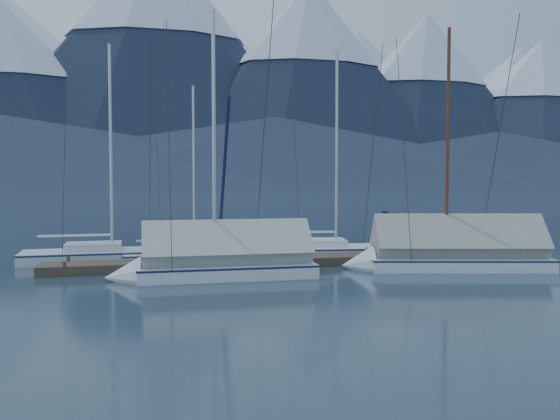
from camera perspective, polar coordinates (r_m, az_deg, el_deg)
The scene contains 10 objects.
ground at distance 21.65m, azimuth 1.31°, elevation -6.09°, with size 1000.00×1000.00×0.00m, color #162633.
mountain_range at distance 395.04m, azimuth -12.93°, elevation 10.96°, with size 877.00×584.00×150.50m.
dock at distance 23.54m, azimuth 0.00°, elevation -5.09°, with size 18.00×1.50×0.54m.
mooring_posts at distance 23.39m, azimuth -1.19°, elevation -4.55°, with size 15.12×1.52×0.35m.
sailboat_open_left at distance 25.69m, azimuth -14.67°, elevation -4.36°, with size 7.46×3.20×9.84m.
sailboat_open_mid at distance 25.22m, azimuth -7.29°, elevation -4.50°, with size 6.11×2.60×8.00m.
sailboat_open_right at distance 26.27m, azimuth 6.54°, elevation -4.12°, with size 7.71×3.46×9.88m.
sailboat_covered_near at distance 23.43m, azimuth 15.29°, elevation -4.26°, with size 8.11×4.21×10.09m.
sailboat_covered_far at distance 20.71m, azimuth -6.71°, elevation -5.15°, with size 7.24×3.06×10.07m.
person at distance 25.06m, azimuth 10.14°, elevation -2.09°, with size 0.64×0.42×1.76m, color black.
Camera 1 is at (-5.74, -20.59, 3.42)m, focal length 38.00 mm.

